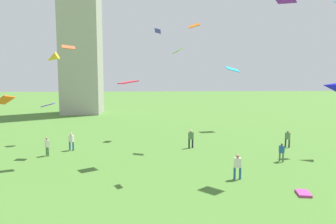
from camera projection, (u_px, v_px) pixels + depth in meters
The scene contains 17 objects.
person_0 at pixel (47, 145), 28.92m from camera, with size 0.47×0.50×1.70m.
person_1 at pixel (191, 138), 31.97m from camera, with size 0.55×0.46×1.83m.
person_2 at pixel (282, 151), 27.04m from camera, with size 0.39×0.47×1.57m.
person_3 at pixel (71, 140), 30.97m from camera, with size 0.51×0.41×1.73m.
person_4 at pixel (238, 165), 22.53m from camera, with size 0.55×0.27×1.77m.
person_5 at pixel (288, 138), 32.27m from camera, with size 0.48×0.51×1.72m.
kite_flying_0 at pixel (178, 51), 22.87m from camera, with size 0.86×1.02×0.49m.
kite_flying_1 at pixel (5, 100), 25.04m from camera, with size 1.10×1.52×0.84m.
kite_flying_2 at pixel (194, 26), 31.85m from camera, with size 1.18×1.00×0.66m.
kite_flying_4 at pixel (158, 31), 37.28m from camera, with size 0.76×1.09×0.58m.
kite_flying_5 at pixel (52, 58), 34.55m from camera, with size 1.52×0.94×1.34m.
kite_flying_6 at pixel (128, 82), 26.03m from camera, with size 1.74×1.62×0.30m.
kite_flying_7 at pixel (330, 86), 28.73m from camera, with size 1.56×1.31×1.04m.
kite_flying_8 at pixel (232, 69), 42.14m from camera, with size 1.81×1.44×0.87m.
kite_flying_9 at pixel (68, 47), 26.32m from camera, with size 1.20×1.03×0.43m.
kite_flying_11 at pixel (48, 105), 28.60m from camera, with size 1.07×0.77×0.34m.
kite_bundle_0 at pixel (303, 193), 19.79m from camera, with size 1.11×0.74×0.16m, color #B93383.
Camera 1 is at (-2.41, -10.19, 7.36)m, focal length 34.83 mm.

